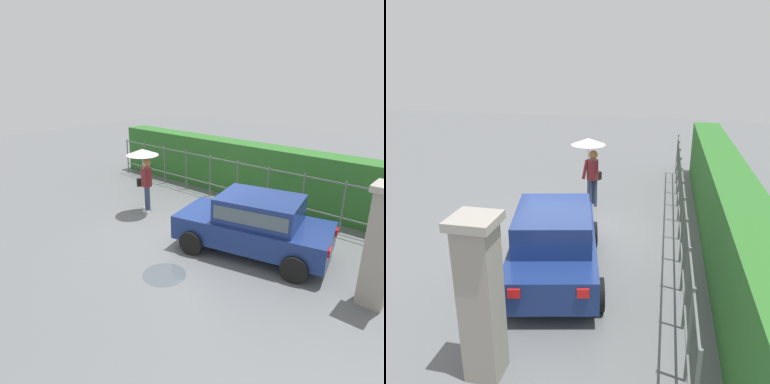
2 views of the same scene
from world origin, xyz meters
TOP-DOWN VIEW (x-y plane):
  - ground_plane at (0.00, 0.00)m, footprint 40.00×40.00m
  - car at (1.83, 0.26)m, footprint 3.97×2.49m
  - pedestrian at (-2.17, 0.25)m, footprint 0.98×0.98m
  - gate_pillar at (4.64, 0.03)m, footprint 0.60×0.60m
  - fence_section at (-0.42, 2.79)m, footprint 11.63×0.05m
  - hedge_row at (-0.42, 3.77)m, footprint 12.58×0.90m
  - puddle_near at (0.91, -1.94)m, footprint 0.98×0.98m

SIDE VIEW (x-z plane):
  - ground_plane at x=0.00m, z-range 0.00..0.00m
  - puddle_near at x=0.91m, z-range 0.00..0.00m
  - car at x=1.83m, z-range 0.06..1.54m
  - fence_section at x=-0.42m, z-range 0.07..1.57m
  - hedge_row at x=-0.42m, z-range 0.00..1.90m
  - gate_pillar at x=4.64m, z-range 0.03..2.45m
  - pedestrian at x=-2.17m, z-range 0.48..2.55m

